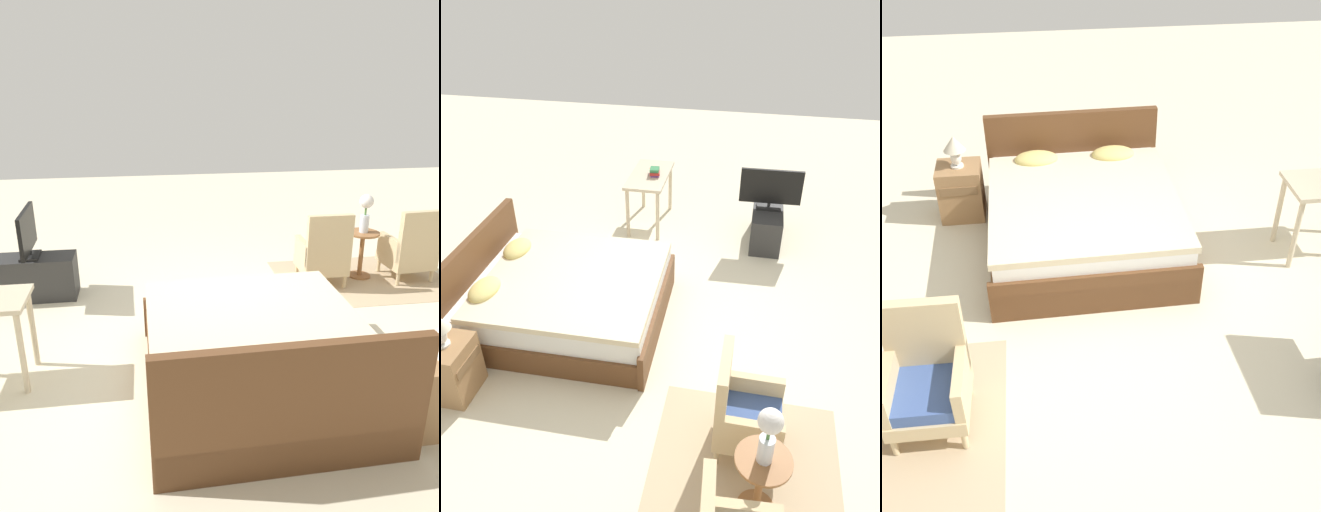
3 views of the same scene
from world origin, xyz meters
TOP-DOWN VIEW (x-y plane):
  - ground_plane at (0.00, 0.00)m, footprint 16.00×16.00m
  - bed at (-0.10, 1.07)m, footprint 1.83×2.08m
  - armchair_by_window_right at (-1.35, -0.93)m, footprint 0.55×0.55m
  - nightstand at (-1.30, 1.70)m, footprint 0.44×0.41m
  - table_lamp at (-1.30, 1.71)m, footprint 0.22×0.22m

SIDE VIEW (x-z plane):
  - ground_plane at x=0.00m, z-range 0.00..0.00m
  - nightstand at x=-1.30m, z-range 0.00..0.57m
  - bed at x=-0.10m, z-range -0.18..0.78m
  - armchair_by_window_right at x=-1.35m, z-range -0.08..0.84m
  - table_lamp at x=-1.30m, z-range 0.62..0.95m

